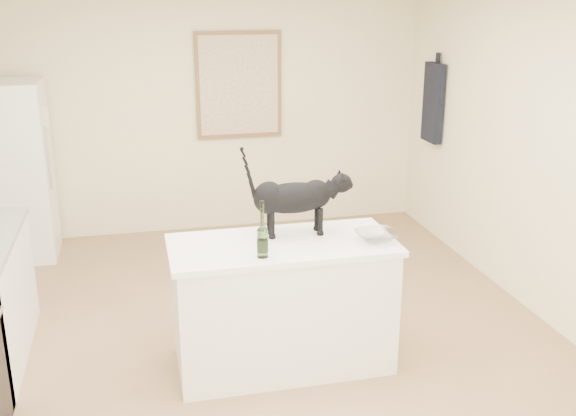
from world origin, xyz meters
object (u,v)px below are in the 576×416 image
at_px(fridge, 13,172).
at_px(black_cat, 293,202).
at_px(wine_bottle, 262,233).
at_px(glass_bowl, 376,236).

relative_size(fridge, black_cat, 2.55).
distance_m(black_cat, wine_bottle, 0.46).
bearing_deg(fridge, black_cat, -48.25).
relative_size(fridge, glass_bowl, 6.32).
relative_size(black_cat, wine_bottle, 2.08).
xyz_separation_m(fridge, glass_bowl, (2.66, -2.66, 0.08)).
bearing_deg(black_cat, glass_bowl, -24.68).
height_order(black_cat, wine_bottle, black_cat).
distance_m(fridge, black_cat, 3.25).
relative_size(fridge, wine_bottle, 5.29).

